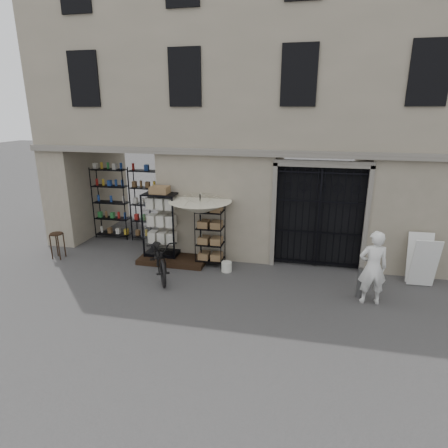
% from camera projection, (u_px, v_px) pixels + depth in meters
% --- Properties ---
extents(ground, '(80.00, 80.00, 0.00)m').
position_uv_depth(ground, '(243.00, 294.00, 9.25)').
color(ground, black).
rests_on(ground, ground).
extents(main_building, '(14.00, 4.00, 9.00)m').
position_uv_depth(main_building, '(267.00, 105.00, 11.66)').
color(main_building, gray).
rests_on(main_building, ground).
extents(shop_recess, '(3.00, 1.70, 3.00)m').
position_uv_depth(shop_recess, '(124.00, 200.00, 12.35)').
color(shop_recess, black).
rests_on(shop_recess, ground).
extents(shop_shelving, '(2.70, 0.50, 2.50)m').
position_uv_depth(shop_shelving, '(130.00, 204.00, 12.90)').
color(shop_shelving, black).
rests_on(shop_shelving, ground).
extents(iron_gate, '(2.50, 0.21, 3.00)m').
position_uv_depth(iron_gate, '(319.00, 216.00, 10.57)').
color(iron_gate, black).
rests_on(iron_gate, ground).
extents(step_platform, '(2.00, 0.90, 0.15)m').
position_uv_depth(step_platform, '(173.00, 260.00, 11.17)').
color(step_platform, black).
rests_on(step_platform, ground).
extents(display_cabinet, '(1.05, 0.76, 2.06)m').
position_uv_depth(display_cabinet, '(161.00, 228.00, 11.14)').
color(display_cabinet, black).
rests_on(display_cabinet, step_platform).
extents(wire_rack, '(0.84, 0.67, 1.72)m').
position_uv_depth(wire_rack, '(210.00, 237.00, 10.80)').
color(wire_rack, black).
rests_on(wire_rack, ground).
extents(market_umbrella, '(1.89, 1.92, 2.54)m').
position_uv_depth(market_umbrella, '(200.00, 204.00, 10.52)').
color(market_umbrella, black).
rests_on(market_umbrella, ground).
extents(white_bucket, '(0.36, 0.36, 0.28)m').
position_uv_depth(white_bucket, '(227.00, 267.00, 10.53)').
color(white_bucket, beige).
rests_on(white_bucket, ground).
extents(bicycle, '(1.22, 1.36, 2.17)m').
position_uv_depth(bicycle, '(161.00, 275.00, 10.32)').
color(bicycle, black).
rests_on(bicycle, ground).
extents(wooden_stool, '(0.50, 0.50, 0.80)m').
position_uv_depth(wooden_stool, '(58.00, 245.00, 11.40)').
color(wooden_stool, black).
rests_on(wooden_stool, ground).
extents(steel_bollard, '(0.18, 0.18, 0.76)m').
position_uv_depth(steel_bollard, '(360.00, 283.00, 9.00)').
color(steel_bollard, slate).
rests_on(steel_bollard, ground).
extents(shopkeeper, '(0.87, 1.85, 0.43)m').
position_uv_depth(shopkeeper, '(368.00, 302.00, 8.88)').
color(shopkeeper, silver).
rests_on(shopkeeper, ground).
extents(easel_sign, '(0.64, 0.73, 1.31)m').
position_uv_depth(easel_sign, '(422.00, 261.00, 9.56)').
color(easel_sign, silver).
rests_on(easel_sign, ground).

